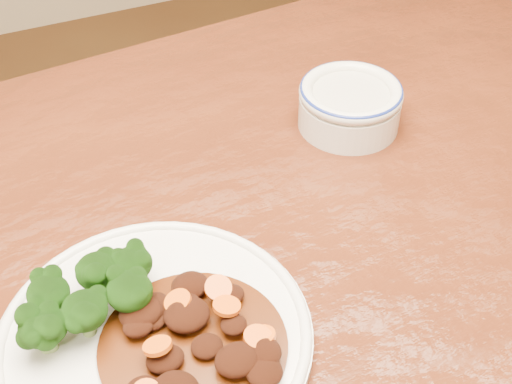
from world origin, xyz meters
name	(u,v)px	position (x,y,z in m)	size (l,w,h in m)	color
dining_table	(228,301)	(0.00, 0.00, 0.67)	(1.58, 1.03, 0.75)	#4F200E
dinner_plate	(155,336)	(-0.10, -0.08, 0.76)	(0.30, 0.30, 0.02)	white
broccoli_florets	(85,298)	(-0.15, -0.04, 0.79)	(0.14, 0.09, 0.05)	#7D9F52
mince_stew	(192,340)	(-0.08, -0.11, 0.77)	(0.17, 0.17, 0.03)	#4A1F08
dip_bowl	(350,104)	(0.23, 0.15, 0.78)	(0.13, 0.13, 0.06)	silver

